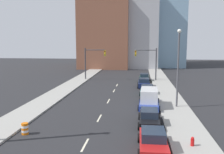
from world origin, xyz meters
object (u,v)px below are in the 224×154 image
Objects in this scene: traffic_barrel at (25,129)px; fire_hydrant at (192,142)px; sedan_teal at (147,90)px; traffic_signal_right at (150,60)px; box_truck_blue at (149,99)px; sedan_navy at (144,83)px; traffic_signal_left at (91,59)px; sedan_green at (144,78)px; sedan_red at (153,141)px; sedan_black at (149,118)px; street_lamp at (178,63)px.

traffic_barrel reaches higher than fire_hydrant.
fire_hydrant is at bearing -78.59° from sedan_teal.
box_truck_blue is at bearing -92.28° from traffic_signal_right.
sedan_teal is at bearing -86.53° from sedan_navy.
traffic_signal_left is 22.84m from box_truck_blue.
fire_hydrant is (13.49, -30.97, -3.70)m from traffic_signal_left.
sedan_green is at bearing -2.85° from traffic_signal_left.
box_truck_blue is (0.12, 11.83, 0.34)m from sedan_red.
fire_hydrant is 0.19× the size of sedan_green.
sedan_teal is at bearing 58.39° from traffic_barrel.
sedan_black is at bearing 121.77° from fire_hydrant.
sedan_black is at bearing -87.87° from sedan_teal.
traffic_signal_left is 6.71× the size of traffic_barrel.
traffic_signal_left is at bearing 120.86° from box_truck_blue.
street_lamp is 12.08m from fire_hydrant.
traffic_signal_right is at bearing 0.00° from traffic_signal_left.
street_lamp is at bearing -83.21° from traffic_signal_right.
sedan_navy is at bearing 105.41° from street_lamp.
street_lamp reaches higher than traffic_barrel.
sedan_green is at bearing 93.21° from box_truck_blue.
traffic_signal_right reaches higher than box_truck_blue.
sedan_navy is at bearing 91.48° from sedan_black.
box_truck_blue is at bearing -88.39° from sedan_green.
sedan_navy is at bearing 94.20° from box_truck_blue.
traffic_signal_right is 1.44× the size of sedan_navy.
sedan_green is at bearing 93.76° from sedan_teal.
sedan_teal reaches higher than traffic_barrel.
street_lamp is 2.01× the size of sedan_red.
traffic_signal_right is 7.62× the size of fire_hydrant.
sedan_teal is at bearing 92.83° from box_truck_blue.
traffic_signal_left is 1.05× the size of box_truck_blue.
sedan_black is at bearing -92.16° from traffic_signal_right.
sedan_teal is 1.00× the size of sedan_green.
fire_hydrant is at bearing -83.58° from sedan_green.
box_truck_blue reaches higher than sedan_navy.
sedan_red is 24.76m from sedan_navy.
sedan_red is at bearing -88.91° from sedan_green.
street_lamp reaches higher than traffic_signal_right.
sedan_green is (0.14, 6.44, -0.01)m from sedan_navy.
box_truck_blue reaches higher than sedan_black.
sedan_navy reaches higher than sedan_green.
sedan_teal is at bearing 89.32° from sedan_red.
street_lamp is 9.00m from sedan_teal.
sedan_navy is at bearing 96.19° from sedan_teal.
fire_hydrant is 11.41m from box_truck_blue.
traffic_barrel is at bearing -144.09° from street_lamp.
sedan_red is at bearing -88.34° from sedan_black.
traffic_signal_right is at bearing 89.00° from sedan_teal.
traffic_signal_right is 6.71× the size of traffic_barrel.
sedan_navy reaches higher than fire_hydrant.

